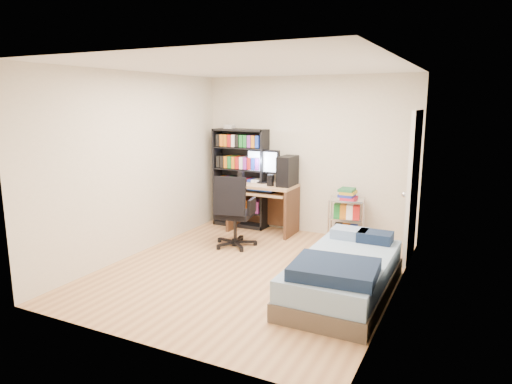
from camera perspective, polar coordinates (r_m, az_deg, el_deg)
The scene contains 7 objects.
room at distance 5.53m, azimuth -0.75°, elevation 2.36°, with size 3.58×4.08×2.58m.
media_shelf at distance 7.71m, azimuth -1.95°, elevation 1.90°, with size 0.93×0.31×1.72m.
computer_desk at distance 7.37m, azimuth 1.79°, elevation 0.44°, with size 1.06×0.62×1.34m.
office_chair at distance 6.69m, azimuth -2.76°, elevation -4.03°, with size 0.74×0.74×1.07m.
wire_cart at distance 6.96m, azimuth 11.29°, elevation -1.92°, with size 0.57×0.45×0.83m.
bed at distance 5.16m, azimuth 10.89°, elevation -10.12°, with size 0.96×1.92×0.55m.
door at distance 6.35m, azimuth 19.03°, elevation 0.62°, with size 0.12×0.80×2.00m.
Camera 1 is at (2.48, -4.86, 2.11)m, focal length 32.00 mm.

